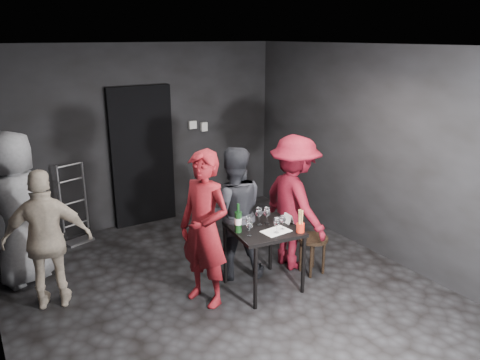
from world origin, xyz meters
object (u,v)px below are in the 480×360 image
hand_truck (77,226)px  bystander_grey (16,194)px  wine_bottle (238,221)px  breadstick_cup (301,221)px  bystander_cream (48,239)px  man_maroon (294,195)px  tasting_table (264,236)px  woman_black (233,209)px  stool (313,244)px  server_red (204,219)px

hand_truck → bystander_grey: (-0.78, -0.86, 0.88)m
wine_bottle → breadstick_cup: (0.58, -0.35, 0.00)m
bystander_cream → man_maroon: bearing=-174.6°
tasting_table → bystander_grey: bystander_grey is taller
hand_truck → woman_black: 2.52m
hand_truck → wine_bottle: 2.78m
man_maroon → woman_black: bearing=78.3°
bystander_grey → wine_bottle: (1.99, -1.55, -0.21)m
hand_truck → woman_black: bearing=-72.7°
woman_black → man_maroon: size_ratio=0.91×
stool → woman_black: 1.07m
tasting_table → wine_bottle: bearing=171.3°
bystander_grey → wine_bottle: bearing=118.4°
hand_truck → server_red: size_ratio=0.58×
woman_black → stool: bearing=172.6°
woman_black → bystander_grey: size_ratio=0.78×
stool → server_red: server_red is taller
woman_black → wine_bottle: woman_black is taller
stool → man_maroon: bearing=105.2°
hand_truck → woman_black: size_ratio=0.66×
man_maroon → server_red: bearing=99.2°
woman_black → wine_bottle: 0.45m
tasting_table → woman_black: size_ratio=0.44×
server_red → wine_bottle: (0.38, -0.05, -0.09)m
man_maroon → stool: bearing=-163.3°
bystander_cream → wine_bottle: (1.82, -0.83, 0.10)m
bystander_cream → wine_bottle: bearing=173.1°
hand_truck → stool: size_ratio=2.38×
stool → bystander_cream: bystander_cream is taller
bystander_cream → wine_bottle: 2.00m
woman_black → bystander_cream: 2.04m
stool → breadstick_cup: breadstick_cup is taller
man_maroon → breadstick_cup: bearing=149.5°
stool → wine_bottle: wine_bottle is taller
hand_truck → tasting_table: size_ratio=1.49×
bystander_grey → tasting_table: bearing=121.5°
hand_truck → server_red: (0.83, -2.36, 0.75)m
stool → wine_bottle: size_ratio=1.45×
woman_black → bystander_cream: bearing=9.7°
hand_truck → bystander_grey: size_ratio=0.51×
stool → woman_black: bearing=150.9°
stool → server_red: 1.52m
tasting_table → breadstick_cup: 0.46m
server_red → bystander_cream: 1.64m
server_red → bystander_grey: size_ratio=0.88×
man_maroon → bystander_grey: bearing=67.2°
tasting_table → stool: size_ratio=1.60×
man_maroon → breadstick_cup: man_maroon is taller
breadstick_cup → hand_truck: bearing=123.0°
tasting_table → woman_black: 0.51m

